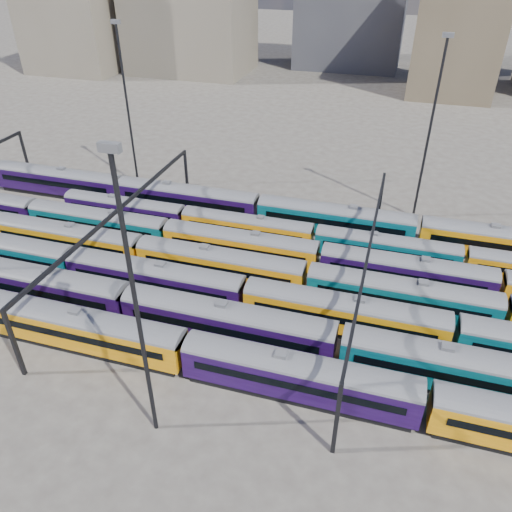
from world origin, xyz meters
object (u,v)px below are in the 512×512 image
(rake_1, at_px, (127,300))
(mast_2, at_px, (135,299))
(rake_2, at_px, (154,276))
(rake_0, at_px, (185,348))

(rake_1, xyz_separation_m, mast_2, (9.03, -12.00, 11.03))
(rake_1, height_order, rake_2, rake_1)
(rake_0, distance_m, mast_2, 13.14)
(rake_0, relative_size, rake_2, 1.21)
(rake_2, height_order, mast_2, mast_2)
(rake_0, relative_size, rake_1, 0.97)
(rake_0, height_order, mast_2, mast_2)
(rake_1, bearing_deg, mast_2, -53.04)
(rake_0, relative_size, mast_2, 5.14)
(rake_0, bearing_deg, mast_2, -89.12)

